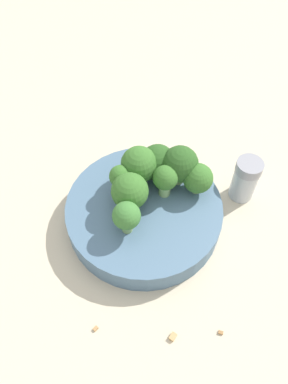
% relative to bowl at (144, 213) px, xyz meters
% --- Properties ---
extents(ground_plane, '(3.00, 3.00, 0.00)m').
position_rel_bowl_xyz_m(ground_plane, '(0.00, 0.00, -0.02)').
color(ground_plane, beige).
extents(bowl, '(0.22, 0.22, 0.04)m').
position_rel_bowl_xyz_m(bowl, '(0.00, 0.00, 0.00)').
color(bowl, slate).
rests_on(bowl, ground_plane).
extents(broccoli_floret_0, '(0.05, 0.05, 0.06)m').
position_rel_bowl_xyz_m(broccoli_floret_0, '(0.01, 0.02, 0.05)').
color(broccoli_floret_0, '#7A9E5B').
rests_on(broccoli_floret_0, bowl).
extents(broccoli_floret_1, '(0.05, 0.05, 0.05)m').
position_rel_bowl_xyz_m(broccoli_floret_1, '(0.03, -0.05, 0.05)').
color(broccoli_floret_1, '#84AD66').
rests_on(broccoli_floret_1, bowl).
extents(broccoli_floret_2, '(0.04, 0.04, 0.05)m').
position_rel_bowl_xyz_m(broccoli_floret_2, '(-0.00, -0.04, 0.05)').
color(broccoli_floret_2, '#8EB770').
rests_on(broccoli_floret_2, bowl).
extents(broccoli_floret_3, '(0.04, 0.04, 0.05)m').
position_rel_bowl_xyz_m(broccoli_floret_3, '(-0.02, -0.08, 0.05)').
color(broccoli_floret_3, '#7A9E5B').
rests_on(broccoli_floret_3, bowl).
extents(broccoli_floret_4, '(0.03, 0.03, 0.05)m').
position_rel_bowl_xyz_m(broccoli_floret_4, '(0.04, 0.01, 0.05)').
color(broccoli_floret_4, '#7A9E5B').
rests_on(broccoli_floret_4, bowl).
extents(broccoli_floret_5, '(0.05, 0.05, 0.06)m').
position_rel_bowl_xyz_m(broccoli_floret_5, '(0.04, -0.02, 0.06)').
color(broccoli_floret_5, '#84AD66').
rests_on(broccoli_floret_5, bowl).
extents(broccoli_floret_6, '(0.05, 0.05, 0.06)m').
position_rel_bowl_xyz_m(broccoli_floret_6, '(0.01, -0.07, 0.05)').
color(broccoli_floret_6, '#7A9E5B').
rests_on(broccoli_floret_6, bowl).
extents(broccoli_floret_7, '(0.04, 0.04, 0.05)m').
position_rel_bowl_xyz_m(broccoli_floret_7, '(-0.02, 0.04, 0.05)').
color(broccoli_floret_7, '#7A9E5B').
rests_on(broccoli_floret_7, bowl).
extents(pepper_shaker, '(0.04, 0.04, 0.07)m').
position_rel_bowl_xyz_m(pepper_shaker, '(-0.05, -0.15, 0.02)').
color(pepper_shaker, '#B2B7BC').
rests_on(pepper_shaker, ground_plane).
extents(almond_crumb_0, '(0.01, 0.01, 0.01)m').
position_rel_bowl_xyz_m(almond_crumb_0, '(0.07, -0.13, -0.02)').
color(almond_crumb_0, tan).
rests_on(almond_crumb_0, ground_plane).
extents(almond_crumb_1, '(0.01, 0.01, 0.01)m').
position_rel_bowl_xyz_m(almond_crumb_1, '(-0.09, 0.14, -0.02)').
color(almond_crumb_1, '#AD7F4C').
rests_on(almond_crumb_1, ground_plane).
extents(almond_crumb_2, '(0.01, 0.01, 0.01)m').
position_rel_bowl_xyz_m(almond_crumb_2, '(-0.19, 0.02, -0.02)').
color(almond_crumb_2, olive).
rests_on(almond_crumb_2, ground_plane).
extents(almond_crumb_3, '(0.01, 0.01, 0.01)m').
position_rel_bowl_xyz_m(almond_crumb_3, '(0.10, -0.07, -0.02)').
color(almond_crumb_3, '#AD7F4C').
rests_on(almond_crumb_3, ground_plane).
extents(almond_crumb_4, '(0.01, 0.01, 0.01)m').
position_rel_bowl_xyz_m(almond_crumb_4, '(-0.16, 0.07, -0.01)').
color(almond_crumb_4, tan).
rests_on(almond_crumb_4, ground_plane).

